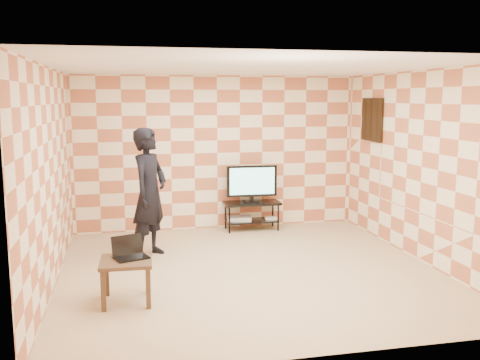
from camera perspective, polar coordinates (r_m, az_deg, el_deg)
name	(u,v)px	position (r m, az deg, el deg)	size (l,w,h in m)	color
floor	(249,270)	(7.33, 1.00, -9.62)	(5.00, 5.00, 0.00)	tan
wall_back	(217,153)	(9.46, -2.43, 2.91)	(5.00, 0.02, 2.70)	#F9E9C3
wall_front	(316,210)	(4.66, 8.08, -3.24)	(5.00, 0.02, 2.70)	#F9E9C3
wall_left	(50,178)	(6.90, -19.62, 0.23)	(0.02, 5.00, 2.70)	#F9E9C3
wall_right	(422,167)	(7.97, 18.81, 1.36)	(0.02, 5.00, 2.70)	#F9E9C3
ceiling	(250,67)	(6.97, 1.06, 11.95)	(5.00, 5.00, 0.02)	white
wall_art	(372,120)	(9.27, 13.90, 6.26)	(0.04, 0.72, 0.72)	black
tv_stand	(252,209)	(9.43, 1.25, -3.16)	(0.99, 0.45, 0.50)	black
tv	(252,182)	(9.34, 1.27, -0.20)	(0.89, 0.18, 0.65)	black
dvd_player	(239,219)	(9.44, -0.10, -4.13)	(0.41, 0.29, 0.07)	silver
game_console	(271,218)	(9.53, 3.33, -4.08)	(0.21, 0.15, 0.05)	silver
side_table	(126,267)	(6.27, -12.04, -9.08)	(0.60, 0.60, 0.50)	#3B291B
laptop	(130,253)	(6.31, -11.68, -7.63)	(0.44, 0.40, 0.24)	black
person	(150,193)	(7.88, -9.62, -1.35)	(0.69, 0.45, 1.89)	black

